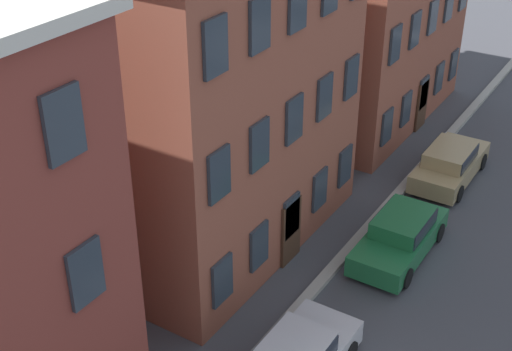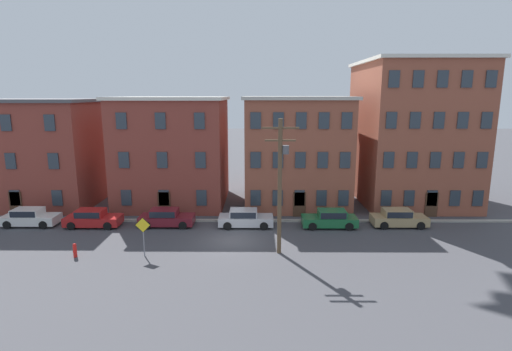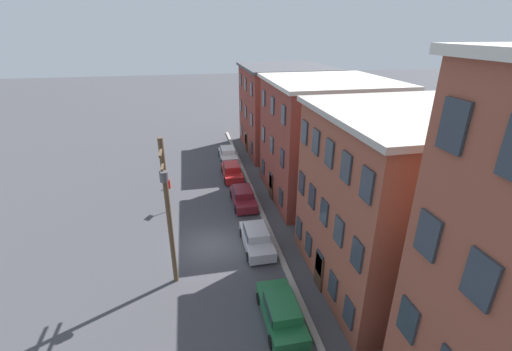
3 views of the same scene
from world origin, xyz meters
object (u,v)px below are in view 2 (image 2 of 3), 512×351
at_px(car_maroon, 166,217).
at_px(utility_pole, 280,180).
at_px(car_green, 330,218).
at_px(caution_sign, 143,230).
at_px(car_white, 30,217).
at_px(car_tan, 398,217).
at_px(fire_hydrant, 75,250).
at_px(car_silver, 245,218).
at_px(car_red, 92,218).

distance_m(car_maroon, utility_pole, 11.47).
xyz_separation_m(car_green, caution_sign, (-13.40, -6.05, 1.06)).
xyz_separation_m(car_white, utility_pole, (20.21, -5.66, 4.35)).
height_order(car_green, car_tan, same).
xyz_separation_m(car_white, car_tan, (30.16, 0.02, 0.00)).
distance_m(car_white, car_maroon, 11.20).
bearing_deg(car_white, fire_hydrant, -44.36).
bearing_deg(caution_sign, car_white, 150.65).
relative_size(car_maroon, car_silver, 1.00).
bearing_deg(car_silver, car_green, -0.69).
xyz_separation_m(car_green, car_tan, (5.59, 0.25, 0.00)).
relative_size(car_white, utility_pole, 0.49).
bearing_deg(utility_pole, caution_sign, -176.07).
height_order(car_white, car_tan, same).
xyz_separation_m(car_white, fire_hydrant, (6.64, -6.50, -0.27)).
height_order(car_white, utility_pole, utility_pole).
bearing_deg(car_maroon, car_silver, -0.95).
relative_size(car_silver, car_tan, 1.00).
distance_m(car_maroon, fire_hydrant, 7.91).
xyz_separation_m(car_red, fire_hydrant, (1.39, -6.27, -0.27)).
height_order(car_silver, caution_sign, caution_sign).
xyz_separation_m(car_silver, caution_sign, (-6.51, -6.14, 1.06)).
height_order(car_silver, fire_hydrant, car_silver).
height_order(car_red, utility_pole, utility_pole).
height_order(car_white, car_red, same).
xyz_separation_m(car_green, fire_hydrant, (-17.93, -6.27, -0.27)).
xyz_separation_m(car_silver, fire_hydrant, (-11.04, -6.35, -0.27)).
bearing_deg(car_silver, caution_sign, -136.67).
height_order(utility_pole, fire_hydrant, utility_pole).
xyz_separation_m(caution_sign, utility_pole, (9.04, 0.62, 3.29)).
relative_size(car_maroon, car_tan, 1.00).
relative_size(car_white, car_tan, 1.00).
distance_m(car_silver, car_green, 6.90).
distance_m(car_silver, car_tan, 12.48).
bearing_deg(fire_hydrant, caution_sign, 2.70).
xyz_separation_m(car_tan, caution_sign, (-18.99, -6.31, 1.06)).
bearing_deg(car_tan, car_green, -177.41).
bearing_deg(car_green, fire_hydrant, -160.74).
bearing_deg(car_silver, utility_pole, -65.36).
distance_m(car_red, car_maroon, 5.95).
relative_size(car_green, caution_sign, 1.64).
relative_size(car_white, car_silver, 1.00).
bearing_deg(car_maroon, car_red, -178.16).
relative_size(car_silver, car_green, 1.00).
bearing_deg(car_white, utility_pole, -15.65).
bearing_deg(utility_pole, car_white, 164.35).
bearing_deg(car_silver, fire_hydrant, -150.09).
xyz_separation_m(car_white, car_red, (5.25, -0.23, 0.00)).
bearing_deg(fire_hydrant, car_white, 135.64).
bearing_deg(car_tan, car_white, -179.96).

